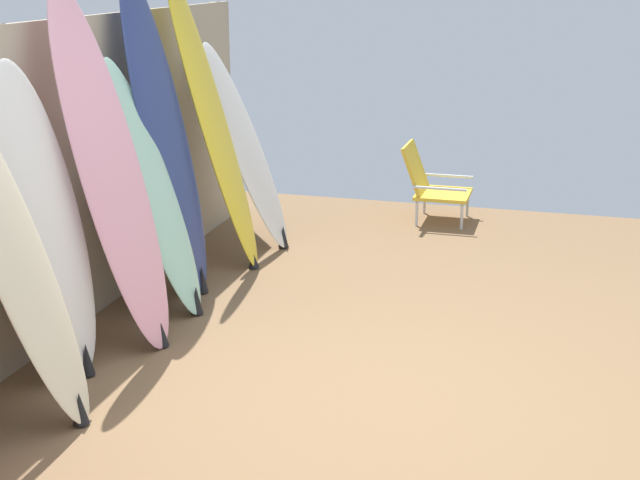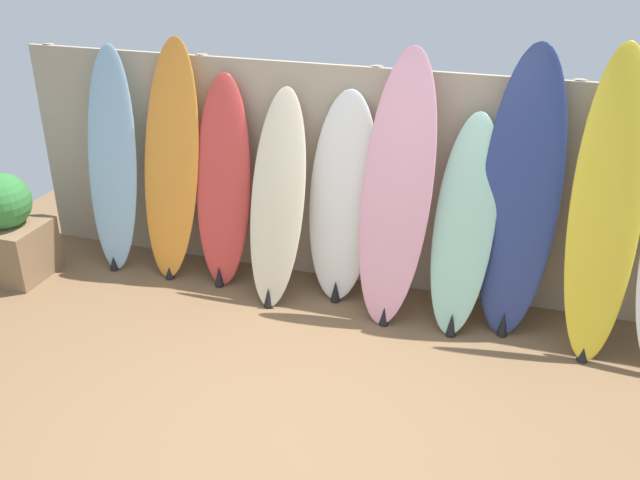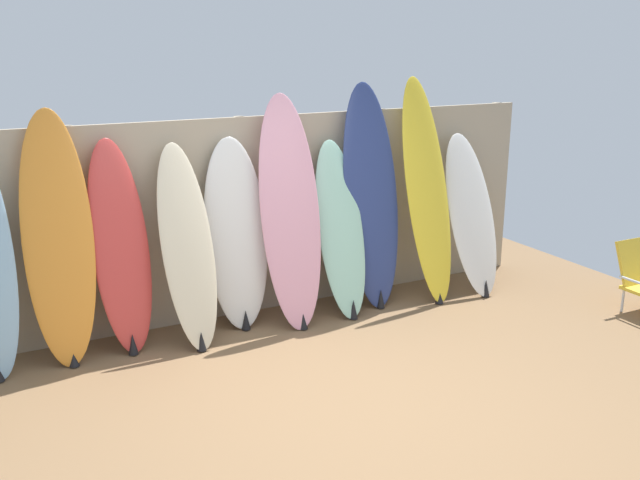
{
  "view_description": "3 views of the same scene",
  "coord_description": "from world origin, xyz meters",
  "views": [
    {
      "loc": [
        -3.97,
        -0.77,
        2.09
      ],
      "look_at": [
        0.25,
        0.42,
        0.73
      ],
      "focal_mm": 50.0,
      "sensor_mm": 36.0,
      "label": 1
    },
    {
      "loc": [
        1.21,
        -3.17,
        2.95
      ],
      "look_at": [
        0.06,
        0.47,
        1.1
      ],
      "focal_mm": 40.0,
      "sensor_mm": 36.0,
      "label": 2
    },
    {
      "loc": [
        -2.23,
        -3.84,
        2.48
      ],
      "look_at": [
        0.14,
        0.77,
        0.99
      ],
      "focal_mm": 40.0,
      "sensor_mm": 36.0,
      "label": 3
    }
  ],
  "objects": [
    {
      "name": "surfboard_red_2",
      "position": [
        -1.16,
        1.71,
        0.85
      ],
      "size": [
        0.5,
        0.49,
        1.72
      ],
      "color": "#D13D38",
      "rests_on": "ground"
    },
    {
      "name": "surfboard_navy_7",
      "position": [
        1.15,
        1.69,
        1.03
      ],
      "size": [
        0.57,
        0.52,
        2.08
      ],
      "color": "navy",
      "rests_on": "ground"
    },
    {
      "name": "fence_back",
      "position": [
        -0.0,
        2.01,
        0.9
      ],
      "size": [
        6.08,
        0.11,
        1.8
      ],
      "color": "tan",
      "rests_on": "ground"
    },
    {
      "name": "surfboard_white_9",
      "position": [
        2.23,
        1.55,
        0.76
      ],
      "size": [
        0.53,
        0.69,
        1.55
      ],
      "color": "white",
      "rests_on": "ground"
    },
    {
      "name": "surfboard_seafoam_6",
      "position": [
        0.79,
        1.61,
        0.77
      ],
      "size": [
        0.48,
        0.63,
        1.58
      ],
      "color": "#9ED6BC",
      "rests_on": "ground"
    },
    {
      "name": "surfboard_orange_1",
      "position": [
        -1.62,
        1.72,
        0.97
      ],
      "size": [
        0.57,
        0.53,
        1.96
      ],
      "color": "orange",
      "rests_on": "ground"
    },
    {
      "name": "surfboard_white_4",
      "position": [
        -0.17,
        1.75,
        0.82
      ],
      "size": [
        0.58,
        0.45,
        1.66
      ],
      "color": "white",
      "rests_on": "ground"
    },
    {
      "name": "surfboard_pink_5",
      "position": [
        0.28,
        1.6,
        0.99
      ],
      "size": [
        0.6,
        0.63,
        2.01
      ],
      "color": "pink",
      "rests_on": "ground"
    },
    {
      "name": "surfboard_yellow_8",
      "position": [
        1.71,
        1.6,
        1.05
      ],
      "size": [
        0.5,
        0.67,
        2.12
      ],
      "color": "yellow",
      "rests_on": "ground"
    },
    {
      "name": "ground",
      "position": [
        0.0,
        0.0,
        0.0
      ],
      "size": [
        7.68,
        7.68,
        0.0
      ],
      "primitive_type": "plane",
      "color": "brown"
    },
    {
      "name": "surfboard_cream_3",
      "position": [
        -0.65,
        1.59,
        0.81
      ],
      "size": [
        0.45,
        0.62,
        1.65
      ],
      "color": "beige",
      "rests_on": "ground"
    }
  ]
}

